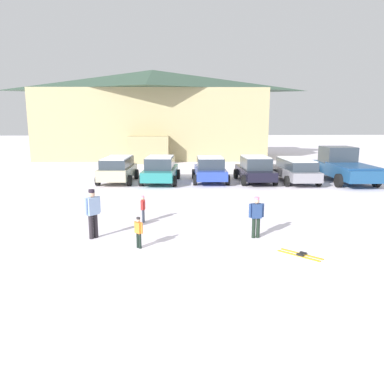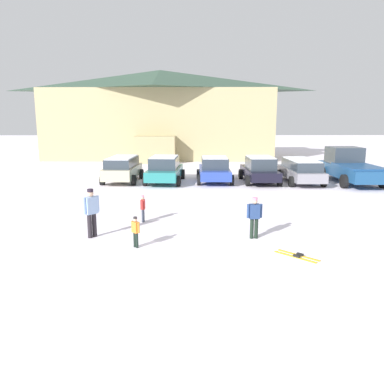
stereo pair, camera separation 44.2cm
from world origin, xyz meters
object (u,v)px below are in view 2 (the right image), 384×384
at_px(parked_teal_hatchback, 165,169).
at_px(skier_child_in_red_jacket, 143,207).
at_px(skier_adult_in_blue_parka, 91,210).
at_px(pair_of_skis, 297,256).
at_px(parked_blue_hatchback, 214,169).
at_px(parked_beige_suv, 122,168).
at_px(pickup_truck, 349,167).
at_px(parked_grey_wagon, 301,170).
at_px(ski_lodge, 160,114).
at_px(skier_teen_in_navy_coat, 254,215).
at_px(skier_child_in_orange_jacket, 136,230).
at_px(parked_black_sedan, 260,169).

relative_size(parked_teal_hatchback, skier_child_in_red_jacket, 4.42).
xyz_separation_m(skier_adult_in_blue_parka, pair_of_skis, (6.44, -1.91, -0.92)).
xyz_separation_m(parked_blue_hatchback, skier_child_in_red_jacket, (-3.44, -9.26, -0.22)).
bearing_deg(parked_beige_suv, parked_teal_hatchback, -5.80).
bearing_deg(pickup_truck, parked_beige_suv, 178.66).
xyz_separation_m(parked_grey_wagon, pair_of_skis, (-3.85, -12.64, -0.81)).
xyz_separation_m(ski_lodge, parked_grey_wagon, (9.79, -16.26, -3.58)).
bearing_deg(ski_lodge, parked_grey_wagon, -58.95).
bearing_deg(pickup_truck, skier_teen_in_navy_coat, -125.50).
bearing_deg(skier_adult_in_blue_parka, skier_child_in_orange_jacket, -33.22).
distance_m(parked_black_sedan, pair_of_skis, 12.96).
xyz_separation_m(ski_lodge, skier_teen_in_navy_coat, (4.96, -27.19, -3.61)).
relative_size(parked_beige_suv, parked_black_sedan, 0.96).
relative_size(parked_black_sedan, skier_child_in_orange_jacket, 4.48).
height_order(skier_adult_in_blue_parka, pair_of_skis, skier_adult_in_blue_parka).
bearing_deg(skier_adult_in_blue_parka, parked_teal_hatchback, 80.58).
bearing_deg(pickup_truck, ski_lodge, 128.85).
bearing_deg(skier_teen_in_navy_coat, parked_teal_hatchback, 107.99).
xyz_separation_m(parked_grey_wagon, skier_child_in_orange_jacket, (-8.67, -11.79, -0.27)).
bearing_deg(parked_blue_hatchback, parked_teal_hatchback, -177.58).
xyz_separation_m(parked_teal_hatchback, skier_adult_in_blue_parka, (-1.83, -11.01, 0.11)).
relative_size(ski_lodge, skier_child_in_red_jacket, 21.67).
bearing_deg(parked_blue_hatchback, parked_black_sedan, -3.71).
height_order(parked_beige_suv, skier_teen_in_navy_coat, parked_beige_suv).
distance_m(parked_beige_suv, pair_of_skis, 15.11).
xyz_separation_m(skier_child_in_red_jacket, pair_of_skis, (4.94, -3.80, -0.57)).
height_order(parked_grey_wagon, pair_of_skis, parked_grey_wagon).
height_order(parked_blue_hatchback, skier_child_in_orange_jacket, parked_blue_hatchback).
relative_size(ski_lodge, skier_adult_in_blue_parka, 13.61).
height_order(parked_grey_wagon, skier_child_in_red_jacket, parked_grey_wagon).
height_order(parked_teal_hatchback, pair_of_skis, parked_teal_hatchback).
xyz_separation_m(parked_blue_hatchback, skier_teen_in_navy_coat, (0.52, -11.34, -0.02)).
bearing_deg(parked_black_sedan, skier_child_in_orange_jacket, -117.14).
relative_size(parked_beige_suv, parked_teal_hatchback, 0.92).
bearing_deg(parked_blue_hatchback, skier_child_in_orange_jacket, -105.25).
bearing_deg(skier_adult_in_blue_parka, pickup_truck, 39.20).
bearing_deg(skier_adult_in_blue_parka, parked_grey_wagon, 46.19).
bearing_deg(skier_teen_in_navy_coat, parked_grey_wagon, 66.18).
height_order(pickup_truck, skier_adult_in_blue_parka, pickup_truck).
distance_m(parked_blue_hatchback, pair_of_skis, 13.16).
relative_size(skier_adult_in_blue_parka, pair_of_skis, 1.44).
distance_m(parked_teal_hatchback, skier_teen_in_navy_coat, 11.79).
distance_m(parked_beige_suv, skier_teen_in_navy_coat, 13.11).
height_order(skier_teen_in_navy_coat, skier_child_in_orange_jacket, skier_teen_in_navy_coat).
height_order(parked_blue_hatchback, parked_grey_wagon, parked_blue_hatchback).
relative_size(parked_grey_wagon, pickup_truck, 0.79).
distance_m(pickup_truck, skier_child_in_orange_jacket, 16.84).
height_order(skier_child_in_red_jacket, pair_of_skis, skier_child_in_red_jacket).
xyz_separation_m(parked_blue_hatchback, pickup_truck, (8.47, -0.19, 0.18)).
bearing_deg(parked_grey_wagon, skier_child_in_red_jacket, -134.81).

